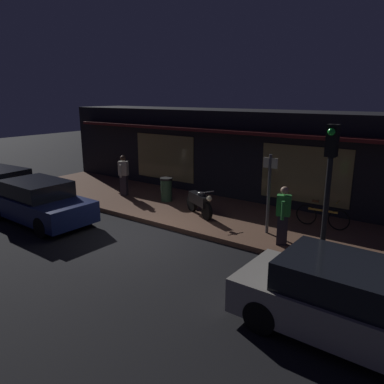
{
  "coord_description": "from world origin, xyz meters",
  "views": [
    {
      "loc": [
        7.46,
        -7.71,
        4.21
      ],
      "look_at": [
        0.18,
        2.4,
        0.95
      ],
      "focal_mm": 34.79,
      "sensor_mm": 36.0,
      "label": 1
    }
  ],
  "objects_px": {
    "sign_post": "(269,189)",
    "person_bystander": "(283,215)",
    "trash_bin": "(166,189)",
    "parked_car_across": "(350,302)",
    "bicycle_parked": "(322,216)",
    "parked_car_near": "(0,187)",
    "parked_car_far": "(39,202)",
    "traffic_light_pole": "(329,175)",
    "person_photographer": "(124,175)",
    "motorcycle": "(200,202)"
  },
  "relations": [
    {
      "from": "person_photographer",
      "to": "parked_car_far",
      "type": "height_order",
      "value": "person_photographer"
    },
    {
      "from": "bicycle_parked",
      "to": "sign_post",
      "type": "xyz_separation_m",
      "value": [
        -1.2,
        -1.47,
        1.0
      ]
    },
    {
      "from": "motorcycle",
      "to": "parked_car_across",
      "type": "xyz_separation_m",
      "value": [
        5.84,
        -3.82,
        0.06
      ]
    },
    {
      "from": "person_photographer",
      "to": "trash_bin",
      "type": "height_order",
      "value": "person_photographer"
    },
    {
      "from": "bicycle_parked",
      "to": "parked_car_far",
      "type": "relative_size",
      "value": 0.4
    },
    {
      "from": "person_photographer",
      "to": "parked_car_across",
      "type": "xyz_separation_m",
      "value": [
        9.92,
        -4.22,
        -0.32
      ]
    },
    {
      "from": "person_bystander",
      "to": "sign_post",
      "type": "height_order",
      "value": "sign_post"
    },
    {
      "from": "bicycle_parked",
      "to": "traffic_light_pole",
      "type": "distance_m",
      "value": 3.77
    },
    {
      "from": "motorcycle",
      "to": "parked_car_far",
      "type": "bearing_deg",
      "value": -142.26
    },
    {
      "from": "bicycle_parked",
      "to": "parked_car_far",
      "type": "height_order",
      "value": "parked_car_far"
    },
    {
      "from": "sign_post",
      "to": "person_bystander",
      "type": "bearing_deg",
      "value": -39.84
    },
    {
      "from": "motorcycle",
      "to": "trash_bin",
      "type": "distance_m",
      "value": 2.23
    },
    {
      "from": "motorcycle",
      "to": "traffic_light_pole",
      "type": "bearing_deg",
      "value": -20.8
    },
    {
      "from": "person_photographer",
      "to": "parked_car_near",
      "type": "xyz_separation_m",
      "value": [
        -3.33,
        -3.45,
        -0.32
      ]
    },
    {
      "from": "person_photographer",
      "to": "trash_bin",
      "type": "relative_size",
      "value": 1.8
    },
    {
      "from": "person_photographer",
      "to": "parked_car_near",
      "type": "distance_m",
      "value": 4.8
    },
    {
      "from": "sign_post",
      "to": "traffic_light_pole",
      "type": "relative_size",
      "value": 0.67
    },
    {
      "from": "bicycle_parked",
      "to": "sign_post",
      "type": "distance_m",
      "value": 2.14
    },
    {
      "from": "person_photographer",
      "to": "person_bystander",
      "type": "distance_m",
      "value": 7.51
    },
    {
      "from": "traffic_light_pole",
      "to": "parked_car_across",
      "type": "relative_size",
      "value": 0.87
    },
    {
      "from": "traffic_light_pole",
      "to": "trash_bin",
      "type": "bearing_deg",
      "value": 159.53
    },
    {
      "from": "trash_bin",
      "to": "parked_car_near",
      "type": "bearing_deg",
      "value": -144.35
    },
    {
      "from": "trash_bin",
      "to": "parked_car_across",
      "type": "relative_size",
      "value": 0.22
    },
    {
      "from": "bicycle_parked",
      "to": "motorcycle",
      "type": "bearing_deg",
      "value": -161.31
    },
    {
      "from": "bicycle_parked",
      "to": "trash_bin",
      "type": "height_order",
      "value": "trash_bin"
    },
    {
      "from": "person_photographer",
      "to": "sign_post",
      "type": "height_order",
      "value": "sign_post"
    },
    {
      "from": "motorcycle",
      "to": "person_bystander",
      "type": "bearing_deg",
      "value": -13.19
    },
    {
      "from": "parked_car_near",
      "to": "bicycle_parked",
      "type": "bearing_deg",
      "value": 21.15
    },
    {
      "from": "traffic_light_pole",
      "to": "person_bystander",
      "type": "bearing_deg",
      "value": 143.94
    },
    {
      "from": "motorcycle",
      "to": "bicycle_parked",
      "type": "distance_m",
      "value": 4.02
    },
    {
      "from": "trash_bin",
      "to": "person_bystander",
      "type": "bearing_deg",
      "value": -15.77
    },
    {
      "from": "motorcycle",
      "to": "person_bystander",
      "type": "relative_size",
      "value": 0.93
    },
    {
      "from": "trash_bin",
      "to": "parked_car_near",
      "type": "relative_size",
      "value": 0.22
    },
    {
      "from": "person_photographer",
      "to": "trash_bin",
      "type": "bearing_deg",
      "value": 10.25
    },
    {
      "from": "parked_car_far",
      "to": "motorcycle",
      "type": "bearing_deg",
      "value": 37.74
    },
    {
      "from": "parked_car_near",
      "to": "parked_car_far",
      "type": "distance_m",
      "value": 3.12
    },
    {
      "from": "motorcycle",
      "to": "bicycle_parked",
      "type": "height_order",
      "value": "motorcycle"
    },
    {
      "from": "parked_car_near",
      "to": "parked_car_across",
      "type": "distance_m",
      "value": 13.27
    },
    {
      "from": "motorcycle",
      "to": "sign_post",
      "type": "xyz_separation_m",
      "value": [
        2.61,
        -0.18,
        0.86
      ]
    },
    {
      "from": "person_bystander",
      "to": "parked_car_across",
      "type": "relative_size",
      "value": 0.4
    },
    {
      "from": "sign_post",
      "to": "trash_bin",
      "type": "bearing_deg",
      "value": 168.81
    },
    {
      "from": "person_bystander",
      "to": "bicycle_parked",
      "type": "bearing_deg",
      "value": 77.09
    },
    {
      "from": "person_bystander",
      "to": "trash_bin",
      "type": "distance_m",
      "value": 5.66
    },
    {
      "from": "parked_car_across",
      "to": "sign_post",
      "type": "bearing_deg",
      "value": 131.49
    },
    {
      "from": "motorcycle",
      "to": "traffic_light_pole",
      "type": "height_order",
      "value": "traffic_light_pole"
    },
    {
      "from": "traffic_light_pole",
      "to": "person_photographer",
      "type": "bearing_deg",
      "value": 166.04
    },
    {
      "from": "person_photographer",
      "to": "traffic_light_pole",
      "type": "height_order",
      "value": "traffic_light_pole"
    },
    {
      "from": "motorcycle",
      "to": "parked_car_far",
      "type": "xyz_separation_m",
      "value": [
        -4.31,
        -3.34,
        0.06
      ]
    },
    {
      "from": "person_bystander",
      "to": "parked_car_far",
      "type": "distance_m",
      "value": 8.07
    },
    {
      "from": "trash_bin",
      "to": "parked_car_near",
      "type": "height_order",
      "value": "parked_car_near"
    }
  ]
}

